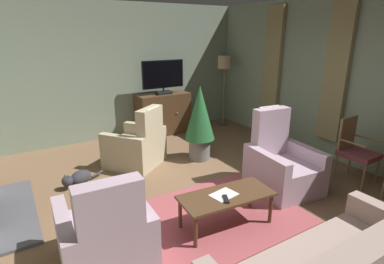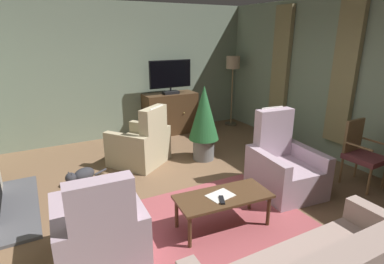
# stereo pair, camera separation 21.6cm
# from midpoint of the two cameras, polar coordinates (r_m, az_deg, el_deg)

# --- Properties ---
(ground_plane) EXTENTS (6.43, 7.26, 0.04)m
(ground_plane) POSITION_cam_midpoint_polar(r_m,az_deg,el_deg) (4.35, 0.28, -13.09)
(ground_plane) COLOR brown
(wall_back) EXTENTS (6.43, 0.10, 2.84)m
(wall_back) POSITION_cam_midpoint_polar(r_m,az_deg,el_deg) (6.89, -14.84, 10.67)
(wall_back) COLOR gray
(wall_back) RESTS_ON ground_plane
(wall_right_with_window) EXTENTS (0.10, 7.26, 2.84)m
(wall_right_with_window) POSITION_cam_midpoint_polar(r_m,az_deg,el_deg) (5.91, 25.91, 8.36)
(wall_right_with_window) COLOR gray
(wall_right_with_window) RESTS_ON ground_plane
(curtain_panel_near) EXTENTS (0.10, 0.44, 2.39)m
(curtain_panel_near) POSITION_cam_midpoint_polar(r_m,az_deg,el_deg) (5.89, 24.23, 9.95)
(curtain_panel_near) COLOR #8E7F56
(curtain_panel_far) EXTENTS (0.10, 0.44, 2.39)m
(curtain_panel_far) POSITION_cam_midpoint_polar(r_m,az_deg,el_deg) (6.85, 13.82, 11.91)
(curtain_panel_far) COLOR #8E7F56
(rug_central) EXTENTS (2.43, 1.61, 0.01)m
(rug_central) POSITION_cam_midpoint_polar(r_m,az_deg,el_deg) (3.99, 0.86, -15.87)
(rug_central) COLOR #9E474C
(rug_central) RESTS_ON ground_plane
(tv_cabinet) EXTENTS (1.19, 0.56, 0.92)m
(tv_cabinet) POSITION_cam_midpoint_polar(r_m,az_deg,el_deg) (7.07, -6.24, 3.22)
(tv_cabinet) COLOR #352315
(tv_cabinet) RESTS_ON ground_plane
(television) EXTENTS (0.97, 0.20, 0.74)m
(television) POSITION_cam_midpoint_polar(r_m,az_deg,el_deg) (6.85, -6.30, 10.23)
(television) COLOR black
(television) RESTS_ON tv_cabinet
(coffee_table) EXTENTS (1.16, 0.58, 0.42)m
(coffee_table) POSITION_cam_midpoint_polar(r_m,az_deg,el_deg) (3.70, 4.72, -12.13)
(coffee_table) COLOR #4C331E
(coffee_table) RESTS_ON ground_plane
(tv_remote) EXTENTS (0.12, 0.18, 0.02)m
(tv_remote) POSITION_cam_midpoint_polar(r_m,az_deg,el_deg) (3.56, 4.54, -12.32)
(tv_remote) COLOR black
(tv_remote) RESTS_ON coffee_table
(folded_newspaper) EXTENTS (0.33, 0.27, 0.01)m
(folded_newspaper) POSITION_cam_midpoint_polar(r_m,az_deg,el_deg) (3.66, 4.21, -11.54)
(folded_newspaper) COLOR silver
(folded_newspaper) RESTS_ON coffee_table
(armchair_angled_to_table) EXTENTS (1.19, 1.18, 1.07)m
(armchair_angled_to_table) POSITION_cam_midpoint_polar(r_m,az_deg,el_deg) (5.47, -11.24, -2.63)
(armchair_angled_to_table) COLOR tan
(armchair_angled_to_table) RESTS_ON ground_plane
(armchair_by_fireplace) EXTENTS (0.88, 0.94, 1.05)m
(armchair_by_fireplace) POSITION_cam_midpoint_polar(r_m,az_deg,el_deg) (3.31, -17.59, -18.06)
(armchair_by_fireplace) COLOR #AD93A3
(armchair_by_fireplace) RESTS_ON ground_plane
(armchair_facing_sofa) EXTENTS (0.92, 1.00, 1.18)m
(armchair_facing_sofa) POSITION_cam_midpoint_polar(r_m,az_deg,el_deg) (4.72, 15.01, -6.14)
(armchair_facing_sofa) COLOR #AD93A3
(armchair_facing_sofa) RESTS_ON ground_plane
(side_chair_beside_plant) EXTENTS (0.47, 0.52, 0.99)m
(side_chair_beside_plant) POSITION_cam_midpoint_polar(r_m,az_deg,el_deg) (5.31, 26.99, -2.82)
(side_chair_beside_plant) COLOR brown
(side_chair_beside_plant) RESTS_ON ground_plane
(potted_plant_leafy_by_curtain) EXTENTS (0.54, 0.54, 0.77)m
(potted_plant_leafy_by_curtain) POSITION_cam_midpoint_polar(r_m,az_deg,el_deg) (6.12, 12.59, 0.46)
(potted_plant_leafy_by_curtain) COLOR #3D4C5B
(potted_plant_leafy_by_curtain) RESTS_ON ground_plane
(potted_plant_on_hearth_side) EXTENTS (0.54, 0.54, 1.37)m
(potted_plant_on_hearth_side) POSITION_cam_midpoint_polar(r_m,az_deg,el_deg) (5.47, 0.31, 2.44)
(potted_plant_on_hearth_side) COLOR slate
(potted_plant_on_hearth_side) RESTS_ON ground_plane
(cat) EXTENTS (0.66, 0.35, 0.24)m
(cat) POSITION_cam_midpoint_polar(r_m,az_deg,el_deg) (5.07, -21.53, -7.95)
(cat) COLOR #2D2D33
(cat) RESTS_ON ground_plane
(floor_lamp) EXTENTS (0.32, 0.32, 1.69)m
(floor_lamp) POSITION_cam_midpoint_polar(r_m,az_deg,el_deg) (7.60, 5.20, 11.47)
(floor_lamp) COLOR #4C4233
(floor_lamp) RESTS_ON ground_plane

